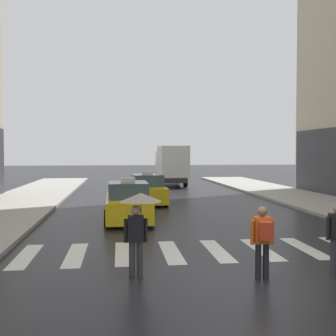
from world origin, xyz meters
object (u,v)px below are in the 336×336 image
object	(u,v)px
taxi_lead	(128,203)
pedestrian_with_backpack	(263,237)
pedestrian_with_umbrella	(139,211)
box_truck	(171,164)
taxi_second	(147,190)

from	to	relation	value
taxi_lead	pedestrian_with_backpack	distance (m)	8.90
taxi_lead	pedestrian_with_umbrella	distance (m)	7.89
taxi_lead	pedestrian_with_umbrella	xyz separation A→B (m)	(0.07, -7.85, 0.79)
pedestrian_with_umbrella	box_truck	bearing A→B (deg)	81.02
taxi_lead	box_truck	distance (m)	18.19
taxi_second	pedestrian_with_umbrella	bearing A→B (deg)	-94.77
box_truck	pedestrian_with_backpack	distance (m)	26.16
taxi_lead	pedestrian_with_backpack	world-z (taller)	taxi_lead
taxi_lead	box_truck	bearing A→B (deg)	76.92
taxi_second	box_truck	xyz separation A→B (m)	(2.90, 11.93, 1.13)
pedestrian_with_umbrella	pedestrian_with_backpack	world-z (taller)	pedestrian_with_umbrella
taxi_second	pedestrian_with_backpack	distance (m)	14.28
taxi_lead	taxi_second	size ratio (longest dim) A/B	0.99
box_truck	pedestrian_with_backpack	size ratio (longest dim) A/B	4.59
taxi_second	box_truck	size ratio (longest dim) A/B	0.61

